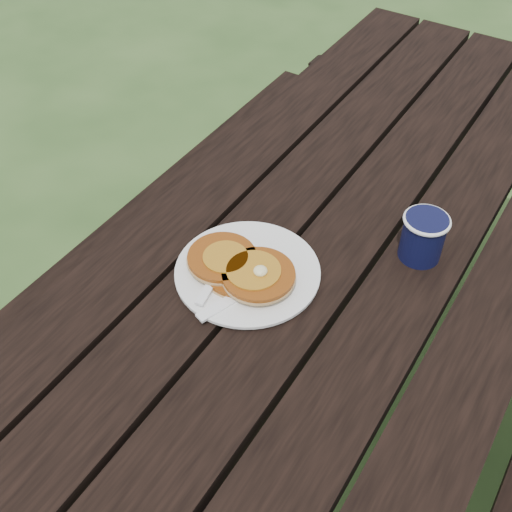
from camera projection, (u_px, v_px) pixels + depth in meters
The scene contains 7 objects.
ground at pixel (327, 421), 1.78m from camera, with size 60.00×60.00×0.00m, color #2C481F.
picnic_table at pixel (339, 340), 1.52m from camera, with size 1.36×1.80×0.75m.
plate at pixel (248, 272), 1.14m from camera, with size 0.25×0.25×0.01m, color white.
pancake_stack at pixel (241, 268), 1.12m from camera, with size 0.20×0.13×0.04m.
knife at pixel (242, 293), 1.10m from camera, with size 0.02×0.18×0.01m, color white.
fork at pixel (212, 282), 1.11m from camera, with size 0.03×0.16×0.01m, color white, non-canonical shape.
coffee_cup at pixel (423, 235), 1.15m from camera, with size 0.08×0.08×0.09m.
Camera 1 is at (0.33, -0.90, 1.58)m, focal length 45.00 mm.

